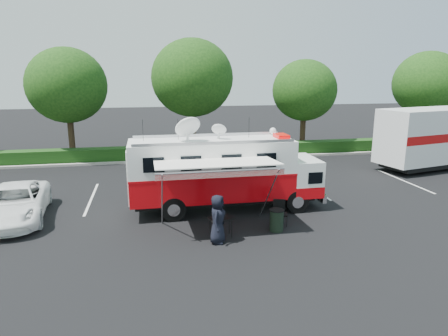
# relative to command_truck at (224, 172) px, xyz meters

# --- Properties ---
(ground_plane) EXTENTS (120.00, 120.00, 0.00)m
(ground_plane) POSITION_rel_command_truck_xyz_m (0.08, 0.00, -1.84)
(ground_plane) COLOR black
(ground_plane) RESTS_ON ground
(back_border) EXTENTS (60.00, 6.14, 8.87)m
(back_border) POSITION_rel_command_truck_xyz_m (1.22, 12.90, 3.16)
(back_border) COLOR #9E998E
(back_border) RESTS_ON ground_plane
(stall_lines) EXTENTS (24.12, 5.50, 0.01)m
(stall_lines) POSITION_rel_command_truck_xyz_m (-0.42, 3.00, -1.84)
(stall_lines) COLOR silver
(stall_lines) RESTS_ON ground_plane
(command_truck) EXTENTS (8.94, 2.46, 4.30)m
(command_truck) POSITION_rel_command_truck_xyz_m (0.00, 0.00, 0.00)
(command_truck) COLOR black
(command_truck) RESTS_ON ground_plane
(awning) EXTENTS (4.88, 2.53, 2.95)m
(awning) POSITION_rel_command_truck_xyz_m (-0.80, -2.56, 0.92)
(awning) COLOR white
(awning) RESTS_ON ground_plane
(white_suv) EXTENTS (3.12, 5.75, 1.53)m
(white_suv) POSITION_rel_command_truck_xyz_m (-9.30, 0.40, -1.84)
(white_suv) COLOR white
(white_suv) RESTS_ON ground_plane
(person) EXTENTS (0.92, 1.09, 1.89)m
(person) POSITION_rel_command_truck_xyz_m (-0.98, -3.68, -1.84)
(person) COLOR black
(person) RESTS_ON ground_plane
(folding_table) EXTENTS (1.09, 0.89, 0.81)m
(folding_table) POSITION_rel_command_truck_xyz_m (-0.77, -3.18, -1.08)
(folding_table) COLOR black
(folding_table) RESTS_ON ground_plane
(folding_chair) EXTENTS (0.67, 0.71, 1.09)m
(folding_chair) POSITION_rel_command_truck_xyz_m (1.95, -2.35, -1.19)
(folding_chair) COLOR black
(folding_chair) RESTS_ON ground_plane
(trash_bin) EXTENTS (0.61, 0.61, 0.91)m
(trash_bin) POSITION_rel_command_truck_xyz_m (1.59, -2.99, -1.38)
(trash_bin) COLOR black
(trash_bin) RESTS_ON ground_plane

